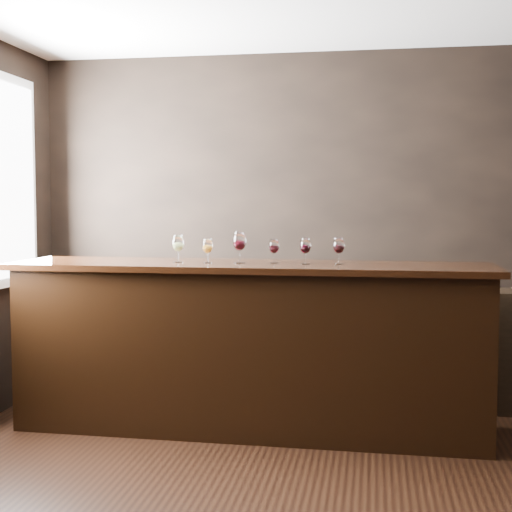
% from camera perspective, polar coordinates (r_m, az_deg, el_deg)
% --- Properties ---
extents(ground, '(5.00, 5.00, 0.00)m').
position_cam_1_polar(ground, '(3.92, 4.92, -19.55)').
color(ground, black).
rests_on(ground, ground).
extents(room_shell, '(5.02, 4.52, 2.81)m').
position_cam_1_polar(room_shell, '(3.73, 1.63, 7.78)').
color(room_shell, black).
rests_on(room_shell, ground).
extents(bar_counter, '(3.22, 0.74, 1.12)m').
position_cam_1_polar(bar_counter, '(5.01, -0.51, -7.50)').
color(bar_counter, black).
rests_on(bar_counter, ground).
extents(bar_top, '(3.33, 0.82, 0.04)m').
position_cam_1_polar(bar_top, '(4.92, -0.51, -0.82)').
color(bar_top, black).
rests_on(bar_top, bar_counter).
extents(back_bar_shelf, '(2.55, 0.40, 0.92)m').
position_cam_1_polar(back_bar_shelf, '(5.72, 11.02, -7.16)').
color(back_bar_shelf, black).
rests_on(back_bar_shelf, ground).
extents(glass_white, '(0.08, 0.08, 0.19)m').
position_cam_1_polar(glass_white, '(5.01, -6.26, 0.96)').
color(glass_white, white).
rests_on(glass_white, bar_top).
extents(glass_amber, '(0.07, 0.07, 0.17)m').
position_cam_1_polar(glass_amber, '(4.94, -3.90, 0.77)').
color(glass_amber, white).
rests_on(glass_amber, bar_top).
extents(glass_red_a, '(0.09, 0.09, 0.22)m').
position_cam_1_polar(glass_red_a, '(4.91, -1.33, 1.12)').
color(glass_red_a, white).
rests_on(glass_red_a, bar_top).
extents(glass_red_b, '(0.07, 0.07, 0.17)m').
position_cam_1_polar(glass_red_b, '(4.91, 1.45, 0.75)').
color(glass_red_b, white).
rests_on(glass_red_b, bar_top).
extents(glass_red_c, '(0.08, 0.08, 0.18)m').
position_cam_1_polar(glass_red_c, '(4.84, 3.97, 0.77)').
color(glass_red_c, white).
rests_on(glass_red_c, bar_top).
extents(glass_red_d, '(0.08, 0.08, 0.18)m').
position_cam_1_polar(glass_red_d, '(4.86, 6.65, 0.79)').
color(glass_red_d, white).
rests_on(glass_red_d, bar_top).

